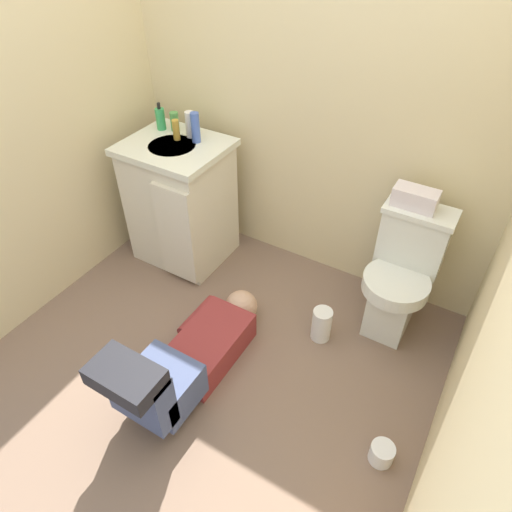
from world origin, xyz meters
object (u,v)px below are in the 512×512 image
object	(u,v)px
toilet	(401,275)
bottle_white	(190,124)
vanity_cabinet	(181,202)
faucet	(188,127)
tissue_box	(415,198)
toilet_paper_roll	(382,453)
soap_dispenser	(160,119)
person_plumber	(186,359)
paper_towel_roll	(322,324)
bottle_green	(175,121)
bottle_amber	(176,130)
bottle_blue	(195,128)

from	to	relation	value
toilet	bottle_white	xyz separation A→B (m)	(-1.39, 0.04, 0.53)
vanity_cabinet	faucet	size ratio (longest dim) A/B	8.20
faucet	tissue_box	world-z (taller)	faucet
bottle_white	toilet_paper_roll	xyz separation A→B (m)	(1.63, -0.87, -0.85)
faucet	soap_dispenser	distance (m)	0.19
person_plumber	tissue_box	size ratio (longest dim) A/B	4.84
soap_dispenser	paper_towel_roll	bearing A→B (deg)	-14.84
faucet	bottle_green	world-z (taller)	bottle_green
bottle_green	bottle_amber	xyz separation A→B (m)	(0.09, -0.09, 0.00)
bottle_white	vanity_cabinet	bearing A→B (deg)	-101.12
bottle_green	toilet_paper_roll	size ratio (longest dim) A/B	1.03
vanity_cabinet	bottle_green	world-z (taller)	bottle_green
faucet	bottle_green	distance (m)	0.11
tissue_box	bottle_green	distance (m)	1.49
vanity_cabinet	bottle_green	bearing A→B (deg)	124.99
vanity_cabinet	bottle_green	size ratio (longest dim) A/B	7.22
vanity_cabinet	tissue_box	size ratio (longest dim) A/B	3.73
bottle_white	toilet_paper_roll	world-z (taller)	bottle_white
toilet	person_plumber	distance (m)	1.23
soap_dispenser	toilet	bearing A→B (deg)	-1.01
soap_dispenser	bottle_amber	distance (m)	0.18
vanity_cabinet	bottle_white	world-z (taller)	bottle_white
bottle_white	paper_towel_roll	world-z (taller)	bottle_white
toilet	bottle_amber	bearing A→B (deg)	-178.65
toilet	faucet	bearing A→B (deg)	178.05
person_plumber	bottle_white	xyz separation A→B (m)	(-0.62, 0.97, 0.72)
bottle_amber	bottle_white	size ratio (longest dim) A/B	0.78
toilet	toilet_paper_roll	distance (m)	0.92
bottle_amber	toilet_paper_roll	world-z (taller)	bottle_amber
vanity_cabinet	soap_dispenser	xyz separation A→B (m)	(-0.19, 0.13, 0.47)
bottle_amber	toilet	bearing A→B (deg)	1.35
person_plumber	toilet_paper_roll	size ratio (longest dim) A/B	9.68
vanity_cabinet	bottle_green	xyz separation A→B (m)	(-0.11, 0.16, 0.46)
tissue_box	paper_towel_roll	bearing A→B (deg)	-121.88
vanity_cabinet	paper_towel_roll	xyz separation A→B (m)	(1.12, -0.22, -0.31)
toilet	tissue_box	distance (m)	0.44
tissue_box	bottle_blue	size ratio (longest dim) A/B	1.24
bottle_green	bottle_white	distance (m)	0.14
faucet	bottle_white	size ratio (longest dim) A/B	0.65
paper_towel_roll	faucet	bearing A→B (deg)	161.86
bottle_amber	paper_towel_roll	bearing A→B (deg)	-14.00
tissue_box	bottle_white	size ratio (longest dim) A/B	1.42
vanity_cabinet	bottle_amber	bearing A→B (deg)	111.17
toilet	soap_dispenser	distance (m)	1.70
faucet	soap_dispenser	size ratio (longest dim) A/B	0.60
soap_dispenser	bottle_white	world-z (taller)	soap_dispenser
tissue_box	person_plumber	bearing A→B (deg)	-125.32
bottle_white	tissue_box	bearing A→B (deg)	2.23
bottle_green	bottle_white	xyz separation A→B (m)	(0.14, -0.02, 0.02)
faucet	soap_dispenser	bearing A→B (deg)	-173.99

